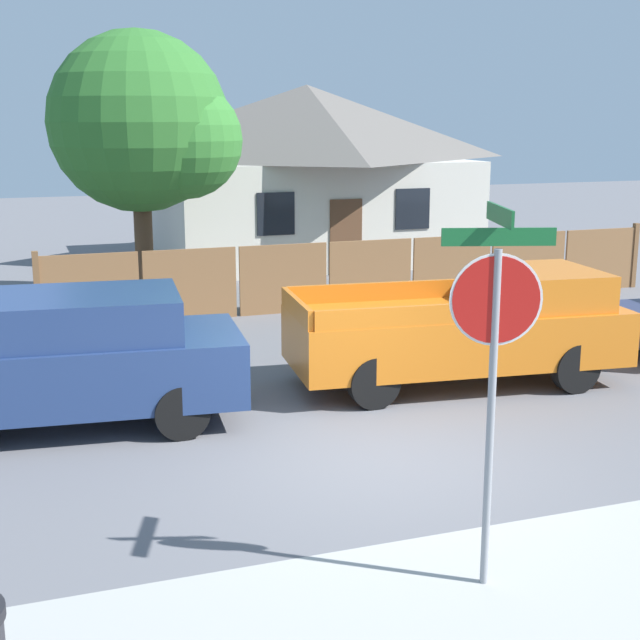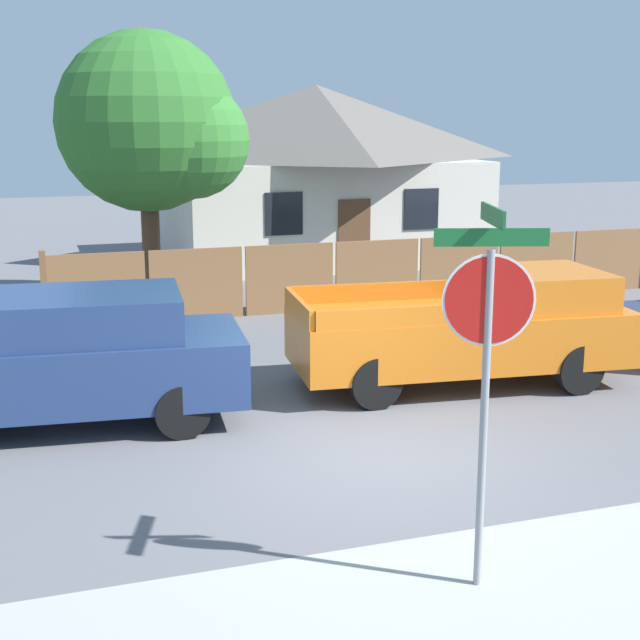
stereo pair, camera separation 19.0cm
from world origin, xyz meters
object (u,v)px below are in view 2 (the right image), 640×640
at_px(oak_tree, 156,126).
at_px(stop_sign, 488,333).
at_px(house, 316,169).
at_px(orange_pickup, 471,329).
at_px(red_suv, 65,354).

xyz_separation_m(oak_tree, stop_sign, (0.81, -13.13, -1.59)).
bearing_deg(house, orange_pickup, -97.75).
distance_m(house, orange_pickup, 13.39).
xyz_separation_m(oak_tree, orange_pickup, (3.67, -7.55, -3.02)).
height_order(house, stop_sign, house).
bearing_deg(oak_tree, stop_sign, -86.47).
bearing_deg(stop_sign, oak_tree, 110.61).
bearing_deg(red_suv, house, 64.78).
bearing_deg(orange_pickup, red_suv, -174.45).
distance_m(red_suv, stop_sign, 6.61).
distance_m(oak_tree, orange_pickup, 8.92).
bearing_deg(orange_pickup, stop_sign, -111.38).
bearing_deg(orange_pickup, oak_tree, 121.69).
distance_m(orange_pickup, stop_sign, 6.43).
bearing_deg(house, stop_sign, -103.94).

